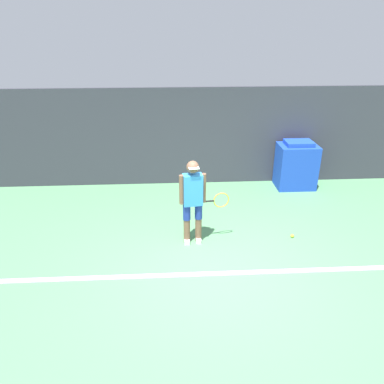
# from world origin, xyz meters

# --- Properties ---
(ground_plane) EXTENTS (24.00, 24.00, 0.00)m
(ground_plane) POSITION_xyz_m (0.00, 0.00, 0.00)
(ground_plane) COLOR #518C5B
(back_wall) EXTENTS (24.00, 0.10, 2.40)m
(back_wall) POSITION_xyz_m (0.00, 3.84, 1.20)
(back_wall) COLOR #383842
(back_wall) RESTS_ON ground_plane
(court_baseline) EXTENTS (21.60, 0.10, 0.01)m
(court_baseline) POSITION_xyz_m (0.00, -0.06, 0.01)
(court_baseline) COLOR white
(court_baseline) RESTS_ON ground_plane
(tennis_player) EXTENTS (0.92, 0.31, 1.61)m
(tennis_player) POSITION_xyz_m (-0.40, 0.97, 0.89)
(tennis_player) COLOR brown
(tennis_player) RESTS_ON ground_plane
(tennis_ball) EXTENTS (0.07, 0.07, 0.07)m
(tennis_ball) POSITION_xyz_m (1.52, 1.00, 0.03)
(tennis_ball) COLOR #D1E533
(tennis_ball) RESTS_ON ground_plane
(covered_chair) EXTENTS (0.93, 0.68, 1.18)m
(covered_chair) POSITION_xyz_m (2.29, 3.41, 0.57)
(covered_chair) COLOR blue
(covered_chair) RESTS_ON ground_plane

